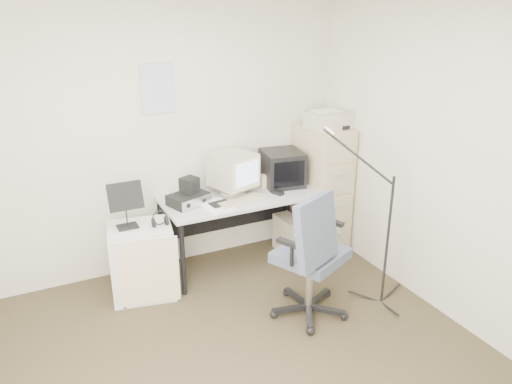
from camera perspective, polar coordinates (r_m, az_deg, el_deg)
name	(u,v)px	position (r m, az deg, el deg)	size (l,w,h in m)	color
floor	(246,370)	(3.80, -1.14, -19.72)	(3.60, 3.60, 0.01)	#2E271D
wall_back	(163,142)	(4.74, -10.63, 5.63)	(3.60, 0.02, 2.50)	beige
wall_right	(454,170)	(4.18, 21.69, 2.40)	(0.02, 3.60, 2.50)	beige
wall_calendar	(157,88)	(4.62, -11.24, 11.55)	(0.30, 0.02, 0.44)	white
filing_cabinet	(321,187)	(5.28, 7.48, 0.56)	(0.40, 0.60, 1.30)	#C9AE8F
printer	(329,120)	(5.02, 8.32, 8.16)	(0.42, 0.29, 0.16)	beige
desk	(241,230)	(4.94, -1.75, -4.35)	(1.50, 0.70, 0.73)	#A4A4A4
crt_monitor	(233,174)	(4.79, -2.67, 2.13)	(0.36, 0.38, 0.40)	beige
crt_tv	(282,168)	(5.04, 2.99, 2.75)	(0.38, 0.40, 0.35)	black
desk_speaker	(264,181)	(4.98, 0.93, 1.25)	(0.07, 0.07, 0.13)	beige
keyboard	(241,201)	(4.62, -1.77, -1.06)	(0.48, 0.17, 0.03)	beige
mouse	(278,193)	(4.82, 2.52, -0.07)	(0.07, 0.11, 0.03)	black
radio_receiver	(189,199)	(4.61, -7.72, -0.80)	(0.35, 0.25, 0.10)	black
radio_speaker	(189,185)	(4.61, -7.62, 0.79)	(0.14, 0.13, 0.14)	black
papers	(216,206)	(4.54, -4.57, -1.59)	(0.22, 0.31, 0.02)	white
pc_tower	(290,236)	(5.22, 3.92, -5.00)	(0.18, 0.41, 0.38)	beige
office_chair	(311,253)	(4.09, 6.27, -6.93)	(0.65, 0.65, 1.14)	#48546A
side_cart	(142,261)	(4.55, -12.87, -7.66)	(0.54, 0.43, 0.67)	silver
music_stand	(125,205)	(4.33, -14.69, -1.40)	(0.29, 0.15, 0.42)	black
headphones	(160,221)	(4.37, -10.92, -3.24)	(0.15, 0.15, 0.03)	black
mic_stand	(389,222)	(4.28, 15.00, -3.35)	(0.02, 0.02, 1.52)	black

